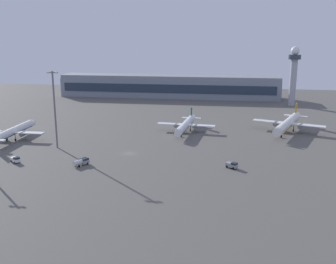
{
  "coord_description": "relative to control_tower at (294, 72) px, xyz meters",
  "views": [
    {
      "loc": [
        38.77,
        -148.21,
        46.2
      ],
      "look_at": [
        12.44,
        21.77,
        4.0
      ],
      "focal_mm": 42.56,
      "sensor_mm": 36.0,
      "label": 1
    }
  ],
  "objects": [
    {
      "name": "terminal_building",
      "position": [
        -86.99,
        22.98,
        -14.28
      ],
      "size": [
        163.57,
        22.4,
        16.4
      ],
      "color": "gray",
      "rests_on": "ground"
    },
    {
      "name": "airplane_near_gate",
      "position": [
        -61.97,
        -86.14,
        -18.81
      ],
      "size": [
        28.63,
        36.73,
        9.42
      ],
      "rotation": [
        0.0,
        0.0,
        3.06
      ],
      "color": "white",
      "rests_on": "ground"
    },
    {
      "name": "ground_plane",
      "position": [
        -80.4,
        -125.99,
        -22.37
      ],
      "size": [
        416.0,
        416.0,
        0.0
      ],
      "primitive_type": "plane",
      "color": "#56544F"
    },
    {
      "name": "airplane_mid_apron",
      "position": [
        -12.85,
        -78.95,
        -18.04
      ],
      "size": [
        34.02,
        43.21,
        11.45
      ],
      "rotation": [
        0.0,
        0.0,
        2.8
      ],
      "color": "silver",
      "rests_on": "ground"
    },
    {
      "name": "cargo_loader",
      "position": [
        -39.74,
        -138.02,
        -21.19
      ],
      "size": [
        4.54,
        3.88,
        2.25
      ],
      "rotation": [
        0.0,
        0.0,
        4.14
      ],
      "color": "gray",
      "rests_on": "ground"
    },
    {
      "name": "airplane_terminal_side",
      "position": [
        -137.45,
        -113.06,
        -18.67
      ],
      "size": [
        29.61,
        38.09,
        9.79
      ],
      "rotation": [
        0.0,
        0.0,
        0.02
      ],
      "color": "silver",
      "rests_on": "ground"
    },
    {
      "name": "apron_light_central",
      "position": [
        -112.19,
        -122.47,
        -4.48
      ],
      "size": [
        4.8,
        0.9,
        31.96
      ],
      "color": "slate",
      "rests_on": "ground"
    },
    {
      "name": "fuel_truck",
      "position": [
        -93.73,
        -143.21,
        -21.01
      ],
      "size": [
        4.84,
        6.54,
        2.35
      ],
      "rotation": [
        0.0,
        0.0,
        5.79
      ],
      "color": "gray",
      "rests_on": "ground"
    },
    {
      "name": "maintenance_van",
      "position": [
        -119.12,
        -143.82,
        -21.19
      ],
      "size": [
        4.54,
        3.88,
        2.25
      ],
      "rotation": [
        0.0,
        0.0,
        4.14
      ],
      "color": "white",
      "rests_on": "ground"
    },
    {
      "name": "control_tower",
      "position": [
        0.0,
        0.0,
        0.0
      ],
      "size": [
        8.0,
        8.0,
        38.74
      ],
      "color": "#A8A8B2",
      "rests_on": "ground"
    }
  ]
}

